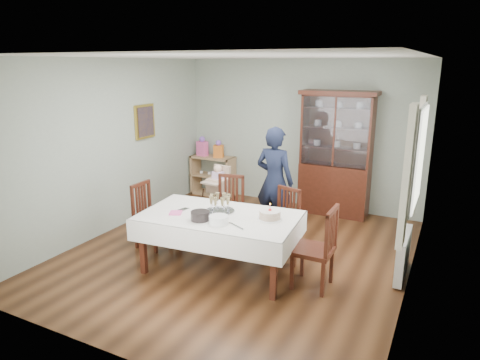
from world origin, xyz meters
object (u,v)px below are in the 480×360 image
Objects in this scene: chair_far_left at (228,220)px; woman at (274,181)px; high_chair at (218,199)px; champagne_tray at (220,207)px; gift_bag_pink at (202,147)px; chair_far_right at (281,233)px; chair_end_left at (152,228)px; sideboard at (213,176)px; gift_bag_orange at (219,150)px; chair_end_right at (314,263)px; dining_table at (220,242)px; birthday_cake at (270,215)px; china_cabinet at (336,152)px.

woman reaches higher than chair_far_left.
high_chair is 1.79m from champagne_tray.
champagne_tray is 0.96× the size of gift_bag_pink.
chair_far_right is 0.96× the size of chair_end_left.
sideboard is 2.37× the size of champagne_tray.
chair_far_left reaches higher than sideboard.
champagne_tray is 1.09× the size of gift_bag_orange.
high_chair is at bearing -60.82° from gift_bag_orange.
high_chair is at bearing -124.14° from chair_end_right.
chair_end_left reaches higher than chair_far_right.
gift_bag_orange reaches higher than sideboard.
dining_table is at bearing -98.96° from chair_end_left.
birthday_cake is at bearing -36.07° from high_chair.
chair_end_right is 2.93× the size of gift_bag_orange.
china_cabinet is 2.20m from high_chair.
woman is (-0.59, -1.34, -0.27)m from china_cabinet.
gift_bag_orange is (0.15, -0.02, 0.55)m from sideboard.
chair_far_left is at bearing -46.70° from chair_end_left.
sideboard is at bearing 172.26° from gift_bag_orange.
gift_bag_orange is at bearing 0.00° from gift_bag_pink.
chair_far_right is 0.95m from birthday_cake.
chair_end_left is 1.98m from woman.
gift_bag_pink reaches higher than chair_far_right.
gift_bag_pink is (-1.58, 1.84, 0.69)m from chair_far_left.
woman is (1.41, 1.27, 0.57)m from chair_end_left.
birthday_cake reaches higher than chair_far_right.
birthday_cake is at bearing -64.21° from chair_far_right.
woman reaches higher than chair_end_right.
chair_far_right is 1.12m from champagne_tray.
sideboard is 2.39m from woman.
high_chair is 1.52m from gift_bag_orange.
chair_far_right is 0.89m from woman.
china_cabinet is at bearing 75.38° from dining_table.
chair_far_left is 2.29m from gift_bag_orange.
high_chair is (-0.51, 0.61, 0.10)m from chair_far_left.
birthday_cake is (1.90, -0.07, 0.53)m from chair_end_left.
chair_end_left is 2.39× the size of gift_bag_pink.
woman is at bearing -113.86° from china_cabinet.
china_cabinet is 5.73× the size of champagne_tray.
gift_bag_orange is at bearing 119.89° from champagne_tray.
woman is at bearing -32.20° from gift_bag_pink.
gift_bag_pink reaches higher than dining_table.
champagne_tray is at bearing -88.59° from chair_end_right.
chair_end_left is at bearing 170.35° from dining_table.
chair_end_right reaches higher than chair_end_left.
china_cabinet is 2.71m from birthday_cake.
sideboard is 4.04m from chair_end_right.
dining_table is 2.30× the size of chair_far_right.
champagne_tray reaches higher than chair_far_right.
gift_bag_orange is (-1.61, 2.83, 0.57)m from dining_table.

